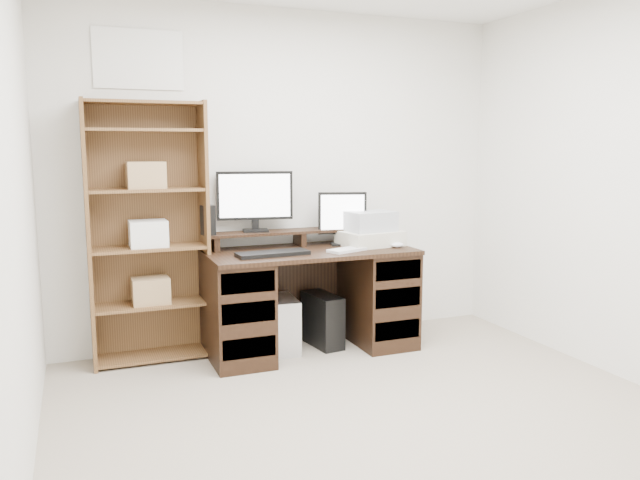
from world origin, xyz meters
TOP-DOWN VIEW (x-y plane):
  - room at (-0.00, 0.00)m, footprint 3.54×4.04m
  - desk at (0.06, 1.64)m, footprint 1.50×0.70m
  - riser_shelf at (0.06, 1.85)m, footprint 1.40×0.22m
  - monitor_wide at (-0.27, 1.88)m, footprint 0.56×0.17m
  - monitor_small at (0.38, 1.76)m, footprint 0.36×0.18m
  - speaker at (-0.64, 1.82)m, footprint 0.10×0.10m
  - keyboard_black at (-0.26, 1.50)m, footprint 0.51×0.20m
  - keyboard_white at (0.35, 1.50)m, footprint 0.44×0.27m
  - mouse at (0.70, 1.49)m, footprint 0.11×0.08m
  - printer at (0.56, 1.65)m, footprint 0.49×0.39m
  - basket at (0.56, 1.65)m, footprint 0.37×0.28m
  - tower_silver at (-0.12, 1.69)m, footprint 0.21×0.41m
  - tower_black at (0.19, 1.69)m, footprint 0.22×0.41m
  - bookshelf at (-1.05, 1.86)m, footprint 0.80×0.30m

SIDE VIEW (x-z plane):
  - tower_black at x=0.19m, z-range 0.00..0.39m
  - tower_silver at x=-0.12m, z-range 0.00..0.40m
  - desk at x=0.06m, z-range 0.01..0.76m
  - keyboard_white at x=0.35m, z-range 0.75..0.77m
  - keyboard_black at x=-0.26m, z-range 0.75..0.78m
  - mouse at x=0.70m, z-range 0.75..0.79m
  - printer at x=0.56m, z-range 0.75..0.86m
  - riser_shelf at x=0.06m, z-range 0.78..0.90m
  - bookshelf at x=-1.05m, z-range 0.02..1.82m
  - basket at x=0.56m, z-range 0.86..1.01m
  - monitor_small at x=0.38m, z-range 0.77..1.17m
  - speaker at x=-0.64m, z-range 0.87..1.08m
  - monitor_wide at x=-0.27m, z-range 0.90..1.34m
  - room at x=0.00m, z-range -0.02..2.52m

